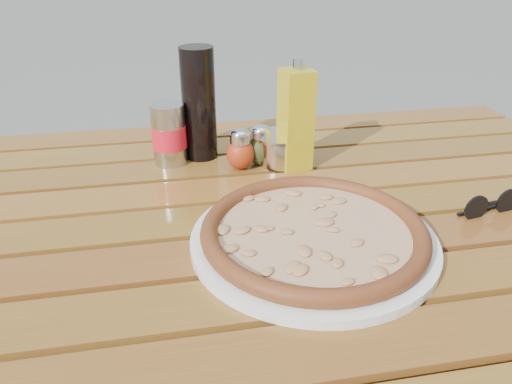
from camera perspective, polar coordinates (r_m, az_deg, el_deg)
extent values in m
cube|color=#3C1D0D|center=(1.56, 21.20, -5.80)|extent=(0.06, 0.06, 0.70)
cube|color=#39230C|center=(0.84, 0.25, -5.46)|extent=(1.36, 0.86, 0.04)
cube|color=#512C0E|center=(0.59, 6.19, -18.54)|extent=(1.40, 0.09, 0.03)
cube|color=#522F0E|center=(0.66, 3.68, -12.35)|extent=(1.40, 0.09, 0.03)
cube|color=#50280E|center=(0.74, 1.77, -7.40)|extent=(1.40, 0.09, 0.03)
cube|color=#52310E|center=(0.82, 0.26, -3.42)|extent=(1.40, 0.09, 0.03)
cube|color=#5D3310|center=(0.91, -0.95, -0.18)|extent=(1.40, 0.09, 0.03)
cube|color=#502F0E|center=(1.00, -1.95, 2.49)|extent=(1.40, 0.09, 0.03)
cube|color=#56340F|center=(1.09, -2.79, 4.71)|extent=(1.40, 0.09, 0.03)
cube|color=#562E0F|center=(1.18, -3.50, 6.58)|extent=(1.40, 0.09, 0.03)
cylinder|color=white|center=(0.74, 6.57, -5.51)|extent=(0.43, 0.43, 0.01)
cylinder|color=beige|center=(0.73, 6.62, -4.72)|extent=(0.40, 0.40, 0.01)
torus|color=black|center=(0.73, 6.64, -4.39)|extent=(0.43, 0.43, 0.03)
ellipsoid|color=#B13614|center=(0.96, -1.78, 4.38)|extent=(0.07, 0.07, 0.06)
cylinder|color=silver|center=(0.95, -1.81, 6.21)|extent=(0.05, 0.05, 0.02)
ellipsoid|color=silver|center=(0.94, -1.82, 6.72)|extent=(0.05, 0.05, 0.02)
ellipsoid|color=#344019|center=(0.98, 0.55, 4.86)|extent=(0.06, 0.06, 0.06)
cylinder|color=silver|center=(0.97, 0.55, 6.66)|extent=(0.04, 0.04, 0.02)
ellipsoid|color=silver|center=(0.96, 0.56, 7.16)|extent=(0.04, 0.04, 0.02)
cylinder|color=black|center=(0.99, -6.55, 9.96)|extent=(0.09, 0.09, 0.22)
cylinder|color=#BCBCC0|center=(0.99, -9.92, 6.55)|extent=(0.08, 0.08, 0.12)
cylinder|color=red|center=(0.99, -9.89, 6.28)|extent=(0.08, 0.08, 0.04)
cube|color=#B59C13|center=(0.95, 4.55, 8.19)|extent=(0.06, 0.06, 0.19)
cylinder|color=silver|center=(0.92, 4.80, 14.38)|extent=(0.02, 0.02, 0.02)
cylinder|color=silver|center=(0.99, 2.68, 4.83)|extent=(0.12, 0.12, 0.05)
cylinder|color=silver|center=(0.98, 2.72, 6.40)|extent=(0.13, 0.13, 0.01)
sphere|color=silver|center=(0.97, 2.73, 6.84)|extent=(0.02, 0.02, 0.01)
cylinder|color=black|center=(0.87, 23.87, -1.69)|extent=(0.04, 0.01, 0.04)
cylinder|color=black|center=(0.91, 26.81, -0.96)|extent=(0.04, 0.01, 0.04)
cube|color=black|center=(0.89, 25.43, -1.09)|extent=(0.02, 0.01, 0.00)
cube|color=black|center=(0.90, 24.23, -1.87)|extent=(0.09, 0.02, 0.00)
cube|color=black|center=(0.91, 24.89, -1.47)|extent=(0.09, 0.02, 0.00)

